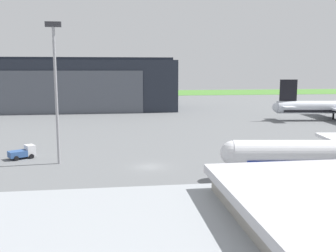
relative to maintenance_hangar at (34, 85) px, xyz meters
The scene contains 5 objects.
ground_plane 95.82m from the maintenance_hangar, 68.55° to the right, with size 440.00×440.00×0.00m, color slate.
grass_field_strip 104.07m from the maintenance_hangar, 70.34° to the left, with size 440.00×56.00×0.08m, color #4B8533.
maintenance_hangar is the anchor object (origin of this frame).
stair_truck 81.92m from the maintenance_hangar, 80.02° to the right, with size 4.63×3.92×2.15m.
apron_light_mast 87.34m from the maintenance_hangar, 76.32° to the right, with size 2.40×0.50×22.11m.
Camera 1 is at (-4.91, -56.74, 14.91)m, focal length 40.38 mm.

